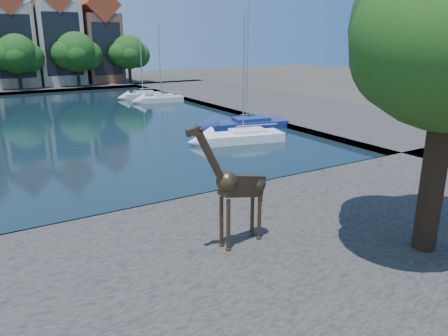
{
  "coord_description": "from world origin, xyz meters",
  "views": [
    {
      "loc": [
        -5.85,
        -17.29,
        7.71
      ],
      "look_at": [
        3.46,
        -2.0,
        2.27
      ],
      "focal_mm": 35.0,
      "sensor_mm": 36.0,
      "label": 1
    }
  ],
  "objects": [
    {
      "name": "ground",
      "position": [
        0.0,
        0.0,
        0.0
      ],
      "size": [
        160.0,
        160.0,
        0.0
      ],
      "primitive_type": "plane",
      "color": "#38332B",
      "rests_on": "ground"
    },
    {
      "name": "water_basin",
      "position": [
        0.0,
        24.0,
        0.04
      ],
      "size": [
        38.0,
        50.0,
        0.08
      ],
      "primitive_type": "cube",
      "color": "black",
      "rests_on": "ground"
    },
    {
      "name": "near_quay",
      "position": [
        0.0,
        -7.0,
        0.25
      ],
      "size": [
        50.0,
        14.0,
        0.5
      ],
      "primitive_type": "cube",
      "color": "#49453F",
      "rests_on": "ground"
    },
    {
      "name": "far_quay",
      "position": [
        0.0,
        56.0,
        0.25
      ],
      "size": [
        60.0,
        16.0,
        0.5
      ],
      "primitive_type": "cube",
      "color": "#49453F",
      "rests_on": "ground"
    },
    {
      "name": "right_quay",
      "position": [
        25.0,
        24.0,
        0.25
      ],
      "size": [
        14.0,
        52.0,
        0.5
      ],
      "primitive_type": "cube",
      "color": "#49453F",
      "rests_on": "ground"
    },
    {
      "name": "townhouse_east_inner",
      "position": [
        2.0,
        55.99,
        7.73
      ],
      "size": [
        5.94,
        9.18,
        15.79
      ],
      "color": "tan",
      "rests_on": "far_quay"
    },
    {
      "name": "townhouse_east_mid",
      "position": [
        8.5,
        55.99,
        8.1
      ],
      "size": [
        6.43,
        9.18,
        16.65
      ],
      "color": "beige",
      "rests_on": "far_quay"
    },
    {
      "name": "townhouse_east_end",
      "position": [
        15.0,
        55.99,
        7.11
      ],
      "size": [
        5.44,
        9.18,
        14.43
      ],
      "color": "brown",
      "rests_on": "far_quay"
    },
    {
      "name": "far_tree_mid_east",
      "position": [
        2.1,
        50.49,
        5.13
      ],
      "size": [
        7.02,
        5.4,
        7.52
      ],
      "color": "#332114",
      "rests_on": "far_quay"
    },
    {
      "name": "far_tree_east",
      "position": [
        10.11,
        50.49,
        5.24
      ],
      "size": [
        7.54,
        5.8,
        7.84
      ],
      "color": "#332114",
      "rests_on": "far_quay"
    },
    {
      "name": "far_tree_far_east",
      "position": [
        18.09,
        50.49,
        5.08
      ],
      "size": [
        6.76,
        5.2,
        7.36
      ],
      "color": "#332114",
      "rests_on": "far_quay"
    },
    {
      "name": "giraffe_statue",
      "position": [
        1.95,
        -5.32,
        2.73
      ],
      "size": [
        3.18,
        0.69,
        4.53
      ],
      "color": "#3D2F1E",
      "rests_on": "near_quay"
    },
    {
      "name": "sailboat_right_a",
      "position": [
        12.0,
        9.28,
        0.58
      ],
      "size": [
        6.31,
        3.38,
        9.0
      ],
      "color": "white",
      "rests_on": "water_basin"
    },
    {
      "name": "sailboat_right_b",
      "position": [
        15.0,
        13.22,
        0.57
      ],
      "size": [
        7.19,
        3.66,
        10.77
      ],
      "color": "navy",
      "rests_on": "water_basin"
    },
    {
      "name": "sailboat_right_c",
      "position": [
        15.0,
        31.4,
        0.57
      ],
      "size": [
        5.29,
        2.47,
        9.07
      ],
      "color": "silver",
      "rests_on": "water_basin"
    },
    {
      "name": "sailboat_right_d",
      "position": [
        14.29,
        35.57,
        0.58
      ],
      "size": [
        4.69,
        1.99,
        7.44
      ],
      "color": "beige",
      "rests_on": "water_basin"
    }
  ]
}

